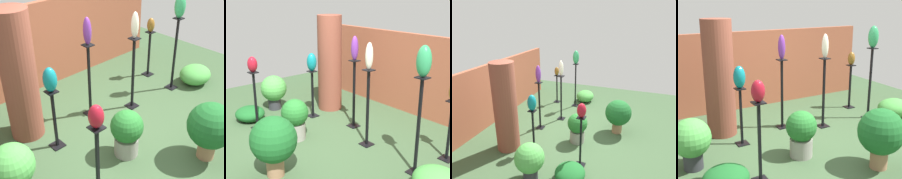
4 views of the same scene
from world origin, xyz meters
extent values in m
plane|color=#385133|center=(0.00, 0.00, 0.00)|extent=(8.00, 8.00, 0.00)
cube|color=#9E5138|center=(0.00, 2.36, 0.85)|extent=(5.60, 0.12, 1.70)
cylinder|color=brown|center=(-1.11, 1.20, 1.03)|extent=(0.52, 0.52, 2.05)
cube|color=black|center=(-0.96, 0.62, 0.01)|extent=(0.20, 0.20, 0.01)
cube|color=black|center=(-0.96, 0.62, 0.49)|extent=(0.04, 0.04, 0.98)
cube|color=black|center=(-0.96, 0.62, 0.97)|extent=(0.16, 0.16, 0.01)
cube|color=black|center=(-0.03, 0.92, 0.01)|extent=(0.20, 0.20, 0.01)
cube|color=black|center=(-0.03, 0.92, 0.66)|extent=(0.04, 0.04, 1.31)
cube|color=black|center=(-0.03, 0.92, 1.31)|extent=(0.16, 0.16, 0.02)
cube|color=black|center=(-1.15, -0.56, 0.01)|extent=(0.20, 0.20, 0.01)
cube|color=black|center=(-1.15, -0.56, 0.56)|extent=(0.04, 0.04, 1.12)
cube|color=black|center=(-1.15, -0.56, 1.11)|extent=(0.16, 0.16, 0.02)
cube|color=black|center=(1.74, 0.48, 0.01)|extent=(0.20, 0.20, 0.01)
cube|color=black|center=(1.74, 0.48, 0.72)|extent=(0.04, 0.04, 1.45)
cube|color=black|center=(1.74, 0.48, 1.44)|extent=(0.16, 0.16, 0.02)
cube|color=black|center=(0.67, 0.57, 0.01)|extent=(0.20, 0.20, 0.01)
cube|color=black|center=(0.67, 0.57, 0.67)|extent=(0.04, 0.04, 1.33)
cube|color=black|center=(0.67, 0.57, 1.32)|extent=(0.16, 0.16, 0.02)
cube|color=black|center=(1.83, 1.18, 0.01)|extent=(0.20, 0.20, 0.01)
cube|color=black|center=(1.83, 1.18, 0.49)|extent=(0.04, 0.04, 0.98)
cube|color=black|center=(1.83, 1.18, 0.97)|extent=(0.16, 0.16, 0.01)
ellipsoid|color=#0F727A|center=(-0.96, 0.62, 1.16)|extent=(0.20, 0.20, 0.37)
ellipsoid|color=#6B2D8C|center=(-0.03, 0.92, 1.54)|extent=(0.13, 0.14, 0.44)
ellipsoid|color=maroon|center=(-1.15, -0.56, 1.26)|extent=(0.18, 0.18, 0.29)
ellipsoid|color=#2D9356|center=(1.74, 0.48, 1.66)|extent=(0.20, 0.20, 0.43)
ellipsoid|color=beige|center=(0.67, 0.57, 1.55)|extent=(0.12, 0.13, 0.44)
ellipsoid|color=brown|center=(1.83, 1.18, 1.12)|extent=(0.15, 0.15, 0.29)
cylinder|color=#2D2D33|center=(-1.86, 0.22, 0.12)|extent=(0.28, 0.28, 0.24)
sphere|color=#479942|center=(-1.86, 0.22, 0.48)|extent=(0.56, 0.56, 0.56)
cylinder|color=#936B4C|center=(0.48, -1.08, 0.14)|extent=(0.25, 0.25, 0.28)
sphere|color=#195923|center=(0.48, -1.08, 0.56)|extent=(0.66, 0.66, 0.66)
cylinder|color=gray|center=(-0.31, -0.23, 0.15)|extent=(0.35, 0.35, 0.29)
sphere|color=#236B28|center=(-0.31, -0.23, 0.50)|extent=(0.48, 0.48, 0.48)
ellipsoid|color=#195923|center=(-1.60, -0.49, 0.15)|extent=(0.61, 0.58, 0.29)
ellipsoid|color=#479942|center=(2.25, 0.27, 0.19)|extent=(0.69, 0.59, 0.38)
camera|label=1|loc=(-2.90, -2.63, 3.21)|focal=50.00mm
camera|label=2|loc=(4.04, -2.92, 2.54)|focal=50.00mm
camera|label=3|loc=(-4.78, -1.56, 3.03)|focal=35.00mm
camera|label=4|loc=(-2.63, -3.97, 2.35)|focal=50.00mm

